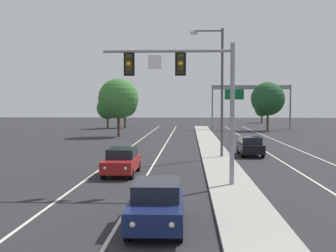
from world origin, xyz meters
TOP-DOWN VIEW (x-y plane):
  - median_island at (0.00, 18.00)m, footprint 2.40×110.00m
  - lane_stripe_oncoming_center at (-4.70, 25.00)m, footprint 0.14×100.00m
  - lane_stripe_receding_center at (4.70, 25.00)m, footprint 0.14×100.00m
  - edge_stripe_left at (-8.00, 25.00)m, footprint 0.14×100.00m
  - edge_stripe_right at (8.00, 25.00)m, footprint 0.14×100.00m
  - overhead_signal_mast at (-2.11, 13.95)m, footprint 6.72×0.44m
  - street_lamp_median at (0.15, 25.79)m, footprint 2.58×0.28m
  - car_oncoming_navy at (-3.29, 6.55)m, footprint 1.87×4.49m
  - car_oncoming_red at (-6.23, 17.54)m, footprint 1.86×4.49m
  - car_receding_black at (2.85, 27.58)m, footprint 1.82×4.47m
  - highway_sign_gantry at (8.20, 64.74)m, footprint 13.28×0.42m
  - tree_far_left_c at (-11.45, 47.85)m, footprint 5.28×5.28m
  - tree_far_right_a at (14.42, 91.30)m, footprint 3.21×3.21m
  - tree_far_left_a at (-16.43, 66.34)m, footprint 3.78×3.78m
  - tree_far_left_b at (-13.83, 69.30)m, footprint 4.37×4.37m
  - tree_far_right_c at (10.45, 61.95)m, footprint 5.42×5.42m

SIDE VIEW (x-z plane):
  - lane_stripe_oncoming_center at x=-4.70m, z-range 0.00..0.01m
  - lane_stripe_receding_center at x=4.70m, z-range 0.00..0.01m
  - edge_stripe_left at x=-8.00m, z-range 0.00..0.01m
  - edge_stripe_right at x=8.00m, z-range 0.00..0.01m
  - median_island at x=0.00m, z-range 0.00..0.15m
  - car_oncoming_navy at x=-3.29m, z-range 0.03..1.61m
  - car_oncoming_red at x=-6.23m, z-range 0.03..1.61m
  - car_receding_black at x=2.85m, z-range 0.03..1.61m
  - tree_far_right_a at x=14.42m, z-range 0.70..5.34m
  - tree_far_left_a at x=-16.43m, z-range 0.83..6.31m
  - tree_far_left_b at x=-13.83m, z-range 0.96..7.28m
  - tree_far_left_c at x=-11.45m, z-range 1.17..8.81m
  - tree_far_right_c at x=10.45m, z-range 1.20..9.04m
  - overhead_signal_mast at x=-2.11m, z-range 1.71..8.91m
  - street_lamp_median at x=0.15m, z-range 0.79..10.79m
  - highway_sign_gantry at x=8.20m, z-range 2.41..9.91m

